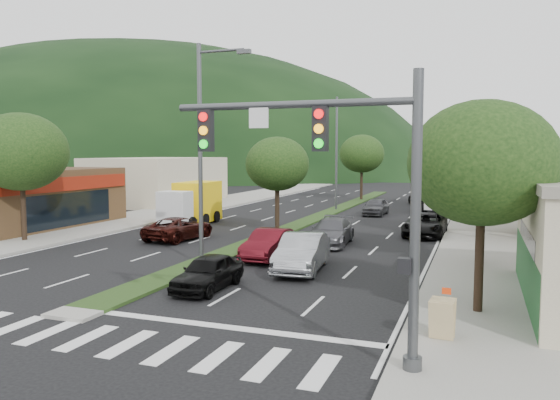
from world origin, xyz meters
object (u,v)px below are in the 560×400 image
at_px(tree_r_c, 481,159).
at_px(streetlight_near, 204,143).
at_px(tree_r_b, 482,155).
at_px(motorhome, 444,187).
at_px(tree_r_d, 481,152).
at_px(car_queue_d, 425,225).
at_px(tree_r_e, 481,155).
at_px(a_frame_sign, 442,315).
at_px(car_queue_c, 269,244).
at_px(sedan_silver, 302,252).
at_px(streetlight_mid, 339,147).
at_px(tree_med_near, 277,164).
at_px(suv_maroon, 179,228).
at_px(tree_med_far, 362,154).
at_px(car_queue_e, 376,207).
at_px(traffic_signal, 347,174).
at_px(box_truck, 193,204).
at_px(car_queue_a, 208,272).
at_px(car_queue_b, 331,232).
at_px(tree_l_a, 21,152).
at_px(tree_r_a, 482,163).
at_px(car_queue_f, 423,195).

relative_size(tree_r_c, streetlight_near, 0.65).
bearing_deg(tree_r_b, motorhome, 97.05).
height_order(tree_r_d, car_queue_d, tree_r_d).
relative_size(tree_r_e, a_frame_sign, 4.63).
bearing_deg(car_queue_c, sedan_silver, -40.82).
bearing_deg(car_queue_d, streetlight_mid, 125.77).
bearing_deg(tree_med_near, sedan_silver, -63.77).
xyz_separation_m(streetlight_near, streetlight_mid, (0.00, 25.00, 0.00)).
xyz_separation_m(streetlight_near, suv_maroon, (-4.90, 5.95, -4.91)).
xyz_separation_m(tree_med_far, motorhome, (9.00, -7.72, -2.94)).
xyz_separation_m(tree_r_c, tree_med_far, (-12.00, 24.00, 0.26)).
relative_size(tree_med_far, car_queue_e, 1.67).
distance_m(tree_r_b, car_queue_c, 10.62).
bearing_deg(tree_r_e, traffic_signal, -94.09).
bearing_deg(tree_med_far, tree_r_e, -18.43).
xyz_separation_m(car_queue_c, box_truck, (-9.76, 10.03, 0.71)).
height_order(sedan_silver, car_queue_e, sedan_silver).
relative_size(car_queue_a, box_truck, 0.62).
bearing_deg(car_queue_c, streetlight_near, -133.66).
bearing_deg(car_queue_b, tree_med_far, 94.94).
xyz_separation_m(traffic_signal, tree_l_a, (-21.53, 11.54, 0.54)).
bearing_deg(a_frame_sign, suv_maroon, 145.32).
bearing_deg(tree_r_e, tree_r_b, -90.00).
bearing_deg(tree_med_near, motorhome, 63.78).
bearing_deg(tree_r_b, car_queue_e, 113.30).
xyz_separation_m(tree_r_a, motorhome, (-3.00, 32.28, -2.75)).
height_order(tree_r_c, suv_maroon, tree_r_c).
relative_size(tree_r_c, car_queue_e, 1.56).
relative_size(sedan_silver, car_queue_c, 1.13).
height_order(streetlight_near, car_queue_f, streetlight_near).
bearing_deg(box_truck, streetlight_near, 119.08).
bearing_deg(tree_r_e, tree_med_far, 161.57).
height_order(tree_r_a, tree_r_e, tree_r_e).
xyz_separation_m(car_queue_a, car_queue_c, (0.01, 6.34, 0.06)).
height_order(box_truck, a_frame_sign, box_truck).
distance_m(tree_r_b, tree_r_e, 28.00).
xyz_separation_m(suv_maroon, a_frame_sign, (15.79, -13.01, 0.11)).
relative_size(car_queue_c, car_queue_e, 1.05).
distance_m(tree_r_d, tree_l_a, 31.63).
xyz_separation_m(tree_r_c, streetlight_mid, (-11.79, 13.00, 0.84)).
bearing_deg(tree_r_d, streetlight_mid, 165.73).
bearing_deg(car_queue_d, tree_r_a, -77.75).
bearing_deg(tree_med_near, tree_l_a, -147.38).
relative_size(sedan_silver, car_queue_f, 0.94).
bearing_deg(a_frame_sign, sedan_silver, 135.41).
relative_size(streetlight_near, car_queue_b, 2.00).
xyz_separation_m(car_queue_a, car_queue_d, (6.43, 16.34, 0.05)).
bearing_deg(tree_l_a, car_queue_d, 25.83).
xyz_separation_m(tree_r_e, box_truck, (-19.32, -19.62, -3.46)).
bearing_deg(tree_r_a, suv_maroon, 149.19).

